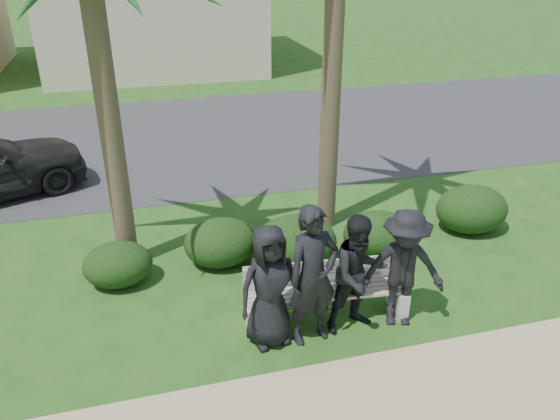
# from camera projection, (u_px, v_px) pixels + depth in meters

# --- Properties ---
(ground) EXTENTS (160.00, 160.00, 0.00)m
(ground) POSITION_uv_depth(u_px,v_px,m) (311.00, 312.00, 7.55)
(ground) COLOR #234A15
(ground) RESTS_ON ground
(footpath) EXTENTS (30.00, 1.60, 0.01)m
(footpath) POSITION_uv_depth(u_px,v_px,m) (362.00, 409.00, 5.99)
(footpath) COLOR tan
(footpath) RESTS_ON ground
(asphalt_street) EXTENTS (160.00, 8.00, 0.01)m
(asphalt_street) POSITION_uv_depth(u_px,v_px,m) (218.00, 135.00, 14.48)
(asphalt_street) COLOR #2D2D30
(asphalt_street) RESTS_ON ground
(park_bench) EXTENTS (2.23, 0.72, 0.76)m
(park_bench) POSITION_uv_depth(u_px,v_px,m) (325.00, 296.00, 7.32)
(park_bench) COLOR gray
(park_bench) RESTS_ON ground
(man_a) EXTENTS (0.87, 0.64, 1.64)m
(man_a) POSITION_uv_depth(u_px,v_px,m) (270.00, 287.00, 6.67)
(man_a) COLOR black
(man_a) RESTS_ON ground
(man_b) EXTENTS (0.76, 0.58, 1.87)m
(man_b) POSITION_uv_depth(u_px,v_px,m) (313.00, 276.00, 6.67)
(man_b) COLOR black
(man_b) RESTS_ON ground
(man_c) EXTENTS (0.88, 0.73, 1.63)m
(man_c) POSITION_uv_depth(u_px,v_px,m) (359.00, 274.00, 6.93)
(man_c) COLOR black
(man_c) RESTS_ON ground
(man_d) EXTENTS (1.21, 0.90, 1.67)m
(man_d) POSITION_uv_depth(u_px,v_px,m) (403.00, 269.00, 7.00)
(man_d) COLOR black
(man_d) RESTS_ON ground
(hedge_a) EXTENTS (1.02, 0.84, 0.67)m
(hedge_a) POSITION_uv_depth(u_px,v_px,m) (118.00, 263.00, 8.08)
(hedge_a) COLOR black
(hedge_a) RESTS_ON ground
(hedge_b) EXTENTS (1.16, 0.96, 0.76)m
(hedge_b) POSITION_uv_depth(u_px,v_px,m) (221.00, 241.00, 8.58)
(hedge_b) COLOR black
(hedge_b) RESTS_ON ground
(hedge_c) EXTENTS (1.32, 1.09, 0.86)m
(hedge_c) POSITION_uv_depth(u_px,v_px,m) (295.00, 242.00, 8.45)
(hedge_c) COLOR black
(hedge_c) RESTS_ON ground
(hedge_e) EXTENTS (1.12, 0.93, 0.73)m
(hedge_e) POSITION_uv_depth(u_px,v_px,m) (377.00, 233.00, 8.86)
(hedge_e) COLOR black
(hedge_e) RESTS_ON ground
(hedge_f) EXTENTS (1.28, 1.06, 0.83)m
(hedge_f) POSITION_uv_depth(u_px,v_px,m) (472.00, 208.00, 9.57)
(hedge_f) COLOR black
(hedge_f) RESTS_ON ground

